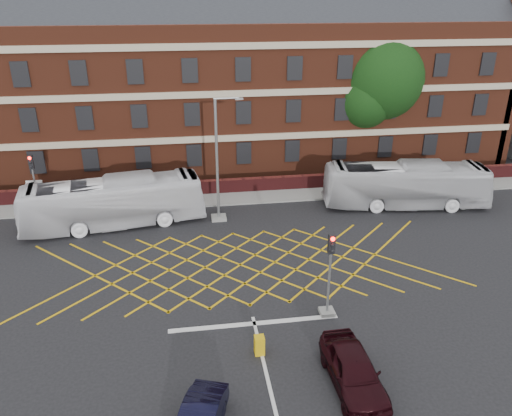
{
  "coord_description": "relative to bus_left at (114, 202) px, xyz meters",
  "views": [
    {
      "loc": [
        -2.77,
        -22.49,
        14.35
      ],
      "look_at": [
        0.83,
        1.5,
        3.69
      ],
      "focal_mm": 35.0,
      "sensor_mm": 36.0,
      "label": 1
    }
  ],
  "objects": [
    {
      "name": "bus_right",
      "position": [
        20.19,
        0.19,
        -0.02
      ],
      "size": [
        11.81,
        4.28,
        3.22
      ],
      "primitive_type": "imported",
      "rotation": [
        0.0,
        0.0,
        1.43
      ],
      "color": "#BDBDC1",
      "rests_on": "ground"
    },
    {
      "name": "far_pavement",
      "position": [
        7.53,
        3.55,
        -1.57
      ],
      "size": [
        60.0,
        3.0,
        0.12
      ],
      "primitive_type": "cube",
      "color": "slate",
      "rests_on": "ground"
    },
    {
      "name": "utility_cabinet",
      "position": [
        7.44,
        -14.04,
        -1.19
      ],
      "size": [
        0.42,
        0.42,
        0.87
      ],
      "primitive_type": "cube",
      "color": "gold",
      "rests_on": "ground"
    },
    {
      "name": "traffic_light_near",
      "position": [
        11.1,
        -11.7,
        0.14
      ],
      "size": [
        0.7,
        0.7,
        4.27
      ],
      "color": "slate",
      "rests_on": "ground"
    },
    {
      "name": "victorian_building",
      "position": [
        7.77,
        13.55,
        6.21
      ],
      "size": [
        51.0,
        12.17,
        20.4
      ],
      "color": "#5C2717",
      "rests_on": "ground"
    },
    {
      "name": "stop_line",
      "position": [
        7.53,
        -11.95,
        -1.62
      ],
      "size": [
        8.0,
        0.3,
        0.02
      ],
      "primitive_type": "cube",
      "color": "silver",
      "rests_on": "ground"
    },
    {
      "name": "box_junction_hatching",
      "position": [
        7.53,
        -6.45,
        -1.62
      ],
      "size": [
        8.22,
        8.22,
        0.02
      ],
      "primitive_type": "cube",
      "rotation": [
        0.0,
        0.0,
        0.79
      ],
      "color": "#CC990C",
      "rests_on": "ground"
    },
    {
      "name": "car_maroon",
      "position": [
        10.78,
        -16.42,
        -0.87
      ],
      "size": [
        1.87,
        4.47,
        1.51
      ],
      "primitive_type": "imported",
      "rotation": [
        0.0,
        0.0,
        0.02
      ],
      "color": "black",
      "rests_on": "ground"
    },
    {
      "name": "direction_signs",
      "position": [
        -5.76,
        3.64,
        -0.25
      ],
      "size": [
        1.1,
        0.16,
        2.2
      ],
      "color": "gray",
      "rests_on": "ground"
    },
    {
      "name": "street_lamp",
      "position": [
        6.89,
        -0.11,
        1.15
      ],
      "size": [
        2.25,
        1.0,
        8.24
      ],
      "color": "slate",
      "rests_on": "ground"
    },
    {
      "name": "deciduous_tree",
      "position": [
        21.18,
        9.41,
        5.45
      ],
      "size": [
        7.56,
        7.3,
        11.26
      ],
      "color": "black",
      "rests_on": "ground"
    },
    {
      "name": "bus_left",
      "position": [
        0.0,
        0.0,
        0.0
      ],
      "size": [
        11.96,
        4.47,
        3.25
      ],
      "primitive_type": "imported",
      "rotation": [
        0.0,
        0.0,
        1.72
      ],
      "color": "silver",
      "rests_on": "ground"
    },
    {
      "name": "boundary_wall",
      "position": [
        7.53,
        4.55,
        -1.08
      ],
      "size": [
        56.0,
        0.5,
        1.1
      ],
      "primitive_type": "cube",
      "color": "#481314",
      "rests_on": "ground"
    },
    {
      "name": "ground",
      "position": [
        7.53,
        -8.45,
        -1.63
      ],
      "size": [
        120.0,
        120.0,
        0.0
      ],
      "primitive_type": "plane",
      "color": "black",
      "rests_on": "ground"
    },
    {
      "name": "traffic_light_far",
      "position": [
        -5.4,
        2.56,
        0.14
      ],
      "size": [
        0.7,
        0.7,
        4.27
      ],
      "color": "slate",
      "rests_on": "ground"
    }
  ]
}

